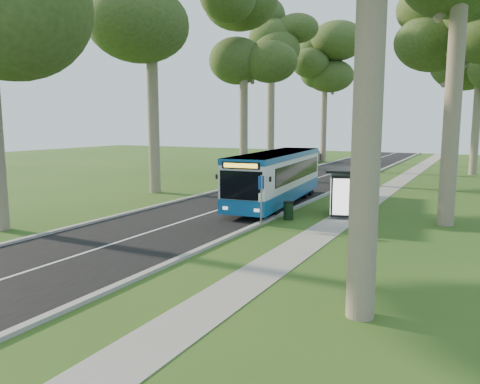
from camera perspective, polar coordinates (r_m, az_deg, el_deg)
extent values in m
plane|color=#285019|center=(19.54, -0.27, -5.20)|extent=(120.00, 120.00, 0.00)
cube|color=black|center=(29.86, 2.80, -0.45)|extent=(7.00, 100.00, 0.02)
cube|color=#9E9B93|center=(28.58, 9.17, -0.84)|extent=(0.25, 100.00, 0.12)
cube|color=#9E9B93|center=(31.47, -2.99, 0.10)|extent=(0.25, 100.00, 0.12)
cube|color=white|center=(29.86, 2.80, -0.42)|extent=(0.12, 100.00, 0.00)
cube|color=gray|center=(27.80, 15.04, -1.39)|extent=(1.50, 100.00, 0.02)
cube|color=white|center=(26.70, 4.50, 2.01)|extent=(3.45, 11.25, 2.63)
cube|color=#105395|center=(26.82, 4.48, 0.00)|extent=(3.48, 11.29, 0.74)
cube|color=#105395|center=(26.59, 4.53, 4.51)|extent=(3.48, 11.29, 0.30)
cube|color=black|center=(21.72, -1.29, 0.88)|extent=(2.07, 0.27, 1.34)
cube|color=yellow|center=(21.59, -1.35, 3.30)|extent=(1.65, 0.19, 0.20)
cube|color=black|center=(21.99, -1.19, -2.44)|extent=(2.22, 0.35, 0.28)
cylinder|color=black|center=(24.26, -0.97, -1.37)|extent=(0.36, 0.98, 0.96)
cylinder|color=black|center=(23.35, 3.49, -1.77)|extent=(0.36, 0.98, 0.96)
cylinder|color=black|center=(30.19, 5.09, 0.53)|extent=(0.36, 0.98, 0.96)
cylinder|color=black|center=(29.47, 8.80, 0.27)|extent=(0.36, 0.98, 0.96)
cylinder|color=gray|center=(20.61, 2.60, -1.17)|extent=(0.08, 0.08, 2.35)
cube|color=navy|center=(20.49, 2.61, 1.16)|extent=(0.14, 0.32, 0.58)
cylinder|color=yellow|center=(20.48, 2.53, 1.56)|extent=(0.08, 0.20, 0.21)
cube|color=white|center=(20.58, 2.60, -0.65)|extent=(0.14, 0.28, 0.38)
cube|color=black|center=(22.81, 12.71, -0.57)|extent=(0.11, 0.11, 2.24)
cube|color=black|center=(25.01, 14.08, 0.15)|extent=(0.11, 0.11, 2.24)
cube|color=black|center=(23.91, 12.23, 2.68)|extent=(2.19, 3.04, 0.11)
cube|color=silver|center=(23.88, 13.60, 0.01)|extent=(0.69, 2.20, 1.79)
cube|color=black|center=(22.86, 11.30, -0.51)|extent=(0.94, 0.40, 1.97)
cube|color=white|center=(22.77, 11.24, -0.54)|extent=(0.74, 0.24, 1.75)
cube|color=black|center=(24.35, 12.87, -1.73)|extent=(0.78, 1.64, 0.05)
cylinder|color=black|center=(22.55, 5.92, -2.32)|extent=(0.47, 0.47, 0.84)
cylinder|color=black|center=(22.47, 5.93, -1.23)|extent=(0.50, 0.50, 0.05)
imported|color=silver|center=(41.04, 2.76, 3.08)|extent=(2.85, 5.02, 1.61)
imported|color=#A6A9AD|center=(55.71, 8.81, 4.26)|extent=(2.24, 4.35, 1.37)
cylinder|color=#7A6B56|center=(31.53, -10.58, 11.69)|extent=(0.73, 0.73, 12.97)
cylinder|color=#7A6B56|center=(39.12, 0.46, 9.74)|extent=(0.68, 0.68, 11.04)
ellipsoid|color=#30461B|center=(39.69, 0.47, 18.19)|extent=(5.20, 5.20, 7.57)
cylinder|color=#7A6B56|center=(49.05, 3.79, 11.08)|extent=(0.76, 0.76, 13.83)
ellipsoid|color=#30461B|center=(49.94, 3.88, 19.49)|extent=(5.20, 5.20, 9.48)
cylinder|color=#7A6B56|center=(57.48, 10.20, 9.24)|extent=(0.68, 0.68, 11.16)
ellipsoid|color=#30461B|center=(57.88, 10.36, 15.09)|extent=(5.20, 5.20, 7.65)
cylinder|color=#7A6B56|center=(11.07, 15.39, 12.10)|extent=(0.67, 0.67, 10.72)
cylinder|color=#7A6B56|center=(22.88, 24.65, 11.93)|extent=(0.72, 0.72, 12.60)
cylinder|color=#7A6B56|center=(34.84, 24.50, 8.31)|extent=(0.65, 0.65, 9.99)
ellipsoid|color=#30461B|center=(35.30, 25.04, 16.90)|extent=(5.20, 5.20, 6.85)
cylinder|color=#7A6B56|center=(46.79, 26.92, 8.74)|extent=(0.68, 0.68, 11.22)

